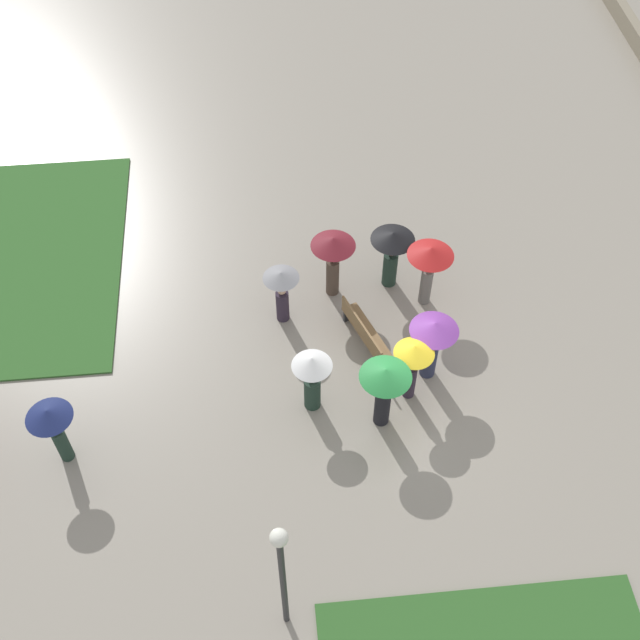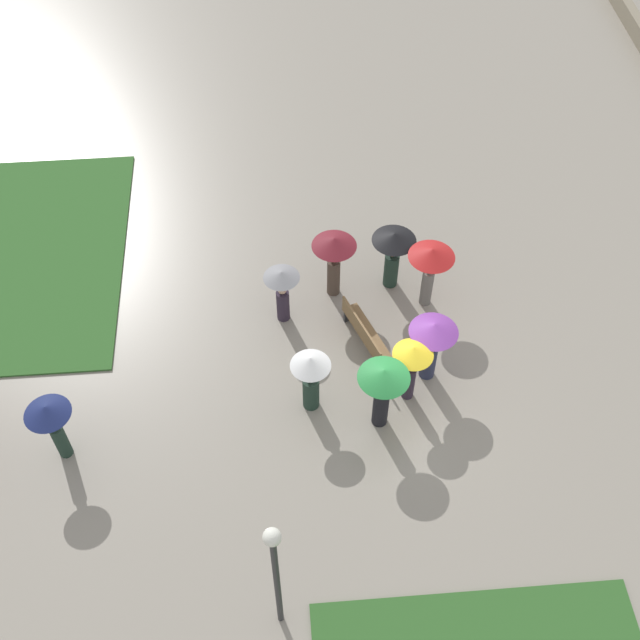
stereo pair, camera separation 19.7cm
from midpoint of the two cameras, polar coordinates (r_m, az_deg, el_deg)
The scene contains 12 objects.
ground_plane at distance 19.36m, azimuth 6.38°, elevation -5.06°, with size 90.00×90.00×0.00m, color gray.
park_bench at distance 19.71m, azimuth 3.50°, elevation -0.97°, with size 2.01×1.10×0.90m.
lamp_post at distance 14.42m, azimuth -2.79°, elevation -17.14°, with size 0.32×0.32×3.96m.
crowd_person_yellow at distance 18.16m, azimuth 6.88°, elevation -2.84°, with size 0.93×0.93×1.88m.
crowd_person_purple at distance 18.59m, azimuth 8.30°, elevation -1.30°, with size 1.15×1.15×1.92m.
crowd_person_maroon at distance 20.09m, azimuth 1.29°, elevation 4.83°, with size 1.13×1.13×1.98m.
crowd_person_black at distance 20.50m, azimuth 5.51°, elevation 5.09°, with size 1.13×1.13×1.85m.
crowd_person_red at distance 20.00m, azimuth 8.16°, elevation 4.14°, with size 1.17×1.17×1.97m.
crowd_person_green at distance 17.61m, azimuth 4.83°, elevation -4.58°, with size 1.16×1.16×2.02m.
crowd_person_grey at distance 19.75m, azimuth -2.43°, elevation 2.33°, with size 0.90×0.90×1.71m.
crowd_person_white at distance 18.02m, azimuth -0.35°, elevation -3.86°, with size 0.92×0.92×1.84m.
lone_walker_far_path at distance 18.05m, azimuth -18.31°, elevation -6.72°, with size 1.01×1.01×1.89m.
Camera 2 is at (-10.58, 2.88, 15.94)m, focal length 45.00 mm.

